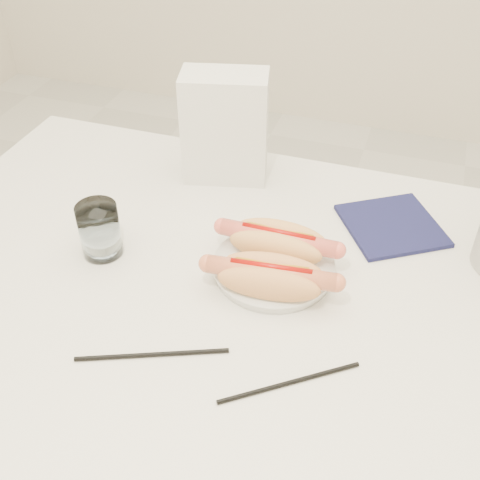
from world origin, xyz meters
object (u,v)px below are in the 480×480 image
(plate, at_px, (273,269))
(napkin_box, at_px, (225,127))
(hotdog_right, at_px, (271,277))
(table, at_px, (243,312))
(water_glass, at_px, (100,230))
(hotdog_left, at_px, (278,242))

(plate, distance_m, napkin_box, 0.32)
(plate, xyz_separation_m, hotdog_right, (0.01, -0.05, 0.03))
(plate, distance_m, hotdog_right, 0.06)
(table, relative_size, water_glass, 12.92)
(table, xyz_separation_m, water_glass, (-0.25, 0.00, 0.11))
(plate, xyz_separation_m, napkin_box, (-0.17, 0.25, 0.10))
(water_glass, distance_m, napkin_box, 0.32)
(plate, bearing_deg, hotdog_right, -79.58)
(water_glass, bearing_deg, hotdog_left, 13.93)
(hotdog_left, xyz_separation_m, hotdog_right, (0.01, -0.08, 0.00))
(table, distance_m, hotdog_left, 0.13)
(plate, bearing_deg, hotdog_left, 93.57)
(water_glass, xyz_separation_m, napkin_box, (0.12, 0.29, 0.06))
(table, xyz_separation_m, hotdog_left, (0.04, 0.07, 0.10))
(water_glass, bearing_deg, table, -0.71)
(table, bearing_deg, hotdog_left, 64.27)
(plate, relative_size, hotdog_right, 0.96)
(napkin_box, bearing_deg, water_glass, -125.35)
(table, bearing_deg, napkin_box, 114.30)
(plate, xyz_separation_m, hotdog_left, (-0.00, 0.03, 0.03))
(hotdog_right, relative_size, napkin_box, 0.93)
(table, xyz_separation_m, napkin_box, (-0.13, 0.29, 0.17))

